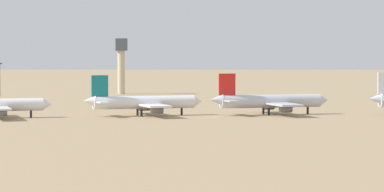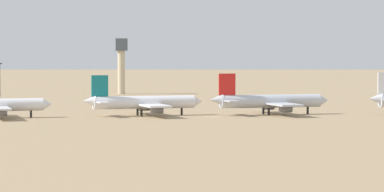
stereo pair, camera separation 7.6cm
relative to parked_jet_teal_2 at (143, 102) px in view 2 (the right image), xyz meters
name	(u,v)px [view 2 (the right image)]	position (x,y,z in m)	size (l,w,h in m)	color
ground	(213,117)	(19.71, -6.83, -3.95)	(4000.00, 4000.00, 0.00)	#9E8460
ridge_west	(125,35)	(62.85, 933.57, 33.18)	(372.21, 323.69, 74.25)	gray
parked_jet_teal_2	(143,102)	(0.00, 0.00, 0.00)	(36.40, 31.02, 12.05)	white
parked_jet_red_3	(269,101)	(37.83, -0.50, 0.12)	(37.60, 31.94, 12.43)	silver
control_tower	(121,61)	(4.06, 149.41, 10.75)	(5.20, 5.20, 24.37)	#C6B793
light_pole_mid	(0,77)	(-47.43, 130.92, 4.21)	(1.80, 0.50, 13.96)	#59595E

